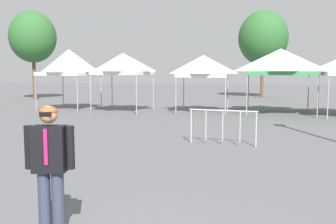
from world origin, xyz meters
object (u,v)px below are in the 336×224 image
at_px(crowd_barrier_mid_lot, 223,120).
at_px(tree_behind_tents_left, 263,38).
at_px(person_foreground, 50,163).
at_px(tree_behind_tents_center, 33,37).
at_px(canopy_tent_center, 123,64).
at_px(canopy_tent_right_of_center, 281,62).
at_px(canopy_tent_far_right, 69,62).
at_px(canopy_tent_left_of_center, 203,66).

bearing_deg(crowd_barrier_mid_lot, tree_behind_tents_left, 87.12).
height_order(person_foreground, tree_behind_tents_left, tree_behind_tents_left).
xyz_separation_m(tree_behind_tents_center, crowd_barrier_mid_lot, (17.11, -15.98, -4.31)).
xyz_separation_m(tree_behind_tents_left, crowd_barrier_mid_lot, (-1.15, -22.86, -4.45)).
xyz_separation_m(canopy_tent_center, canopy_tent_right_of_center, (8.53, 1.18, 0.09)).
relative_size(canopy_tent_center, tree_behind_tents_left, 0.43).
height_order(canopy_tent_right_of_center, tree_behind_tents_left, tree_behind_tents_left).
xyz_separation_m(canopy_tent_far_right, canopy_tent_center, (3.59, -0.44, -0.12)).
height_order(tree_behind_tents_center, tree_behind_tents_left, tree_behind_tents_left).
bearing_deg(canopy_tent_far_right, canopy_tent_left_of_center, 2.70).
bearing_deg(tree_behind_tents_center, canopy_tent_left_of_center, -23.81).
bearing_deg(crowd_barrier_mid_lot, canopy_tent_right_of_center, 77.94).
distance_m(canopy_tent_left_of_center, tree_behind_tents_left, 14.15).
relative_size(canopy_tent_far_right, tree_behind_tents_center, 0.50).
relative_size(canopy_tent_left_of_center, canopy_tent_right_of_center, 0.88).
bearing_deg(person_foreground, canopy_tent_far_right, 118.02).
relative_size(canopy_tent_right_of_center, tree_behind_tents_center, 0.50).
relative_size(canopy_tent_center, canopy_tent_right_of_center, 0.91).
height_order(canopy_tent_left_of_center, canopy_tent_right_of_center, canopy_tent_right_of_center).
bearing_deg(canopy_tent_left_of_center, crowd_barrier_mid_lot, -77.66).
xyz_separation_m(canopy_tent_center, person_foreground, (4.94, -15.59, -1.64)).
height_order(canopy_tent_left_of_center, crowd_barrier_mid_lot, canopy_tent_left_of_center).
bearing_deg(canopy_tent_center, person_foreground, -72.41).
distance_m(canopy_tent_far_right, canopy_tent_center, 3.62).
bearing_deg(canopy_tent_left_of_center, canopy_tent_far_right, -177.30).
bearing_deg(person_foreground, canopy_tent_center, 107.59).
relative_size(person_foreground, tree_behind_tents_center, 0.25).
distance_m(canopy_tent_right_of_center, tree_behind_tents_left, 13.41).
height_order(tree_behind_tents_center, crowd_barrier_mid_lot, tree_behind_tents_center).
distance_m(canopy_tent_far_right, tree_behind_tents_left, 18.01).
xyz_separation_m(person_foreground, tree_behind_tents_center, (-15.60, 23.06, 4.03)).
bearing_deg(canopy_tent_far_right, canopy_tent_right_of_center, 3.52).
distance_m(canopy_tent_left_of_center, canopy_tent_right_of_center, 4.14).
relative_size(canopy_tent_far_right, canopy_tent_right_of_center, 0.99).
xyz_separation_m(person_foreground, tree_behind_tents_left, (2.66, 29.93, 4.17)).
xyz_separation_m(canopy_tent_far_right, canopy_tent_left_of_center, (8.00, 0.38, -0.25)).
bearing_deg(canopy_tent_right_of_center, person_foreground, -102.06).
bearing_deg(canopy_tent_far_right, canopy_tent_center, -6.97).
distance_m(canopy_tent_far_right, crowd_barrier_mid_lot, 13.61).
bearing_deg(canopy_tent_center, tree_behind_tents_center, 144.98).
bearing_deg(canopy_tent_far_right, tree_behind_tents_center, 135.16).
bearing_deg(canopy_tent_left_of_center, tree_behind_tents_left, 76.72).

